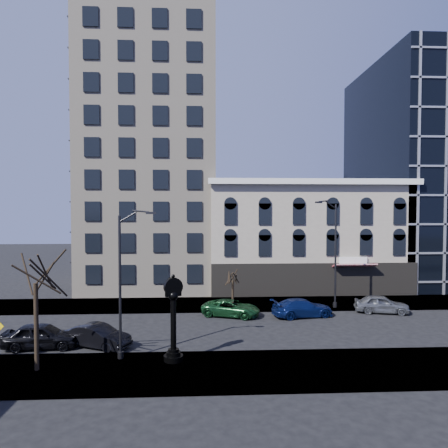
{
  "coord_description": "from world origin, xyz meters",
  "views": [
    {
      "loc": [
        0.33,
        -30.42,
        9.2
      ],
      "look_at": [
        2.0,
        4.0,
        8.0
      ],
      "focal_mm": 32.0,
      "sensor_mm": 36.0,
      "label": 1
    }
  ],
  "objects": [
    {
      "name": "street_clock",
      "position": [
        -1.56,
        -6.54,
        2.49
      ],
      "size": [
        1.19,
        1.19,
        5.23
      ],
      "rotation": [
        0.0,
        0.0,
        0.38
      ],
      "color": "black",
      "rests_on": "sidewalk_near"
    },
    {
      "name": "car_far_b",
      "position": [
        8.75,
        3.35,
        0.77
      ],
      "size": [
        5.62,
        3.11,
        1.54
      ],
      "primitive_type": "imported",
      "rotation": [
        0.0,
        0.0,
        1.76
      ],
      "color": "#0C194C",
      "rests_on": "ground"
    },
    {
      "name": "glass_office",
      "position": [
        32.0,
        20.91,
        14.0
      ],
      "size": [
        20.0,
        20.15,
        28.0
      ],
      "color": "black",
      "rests_on": "ground"
    },
    {
      "name": "ground",
      "position": [
        0.0,
        0.0,
        0.0
      ],
      "size": [
        160.0,
        160.0,
        0.0
      ],
      "primitive_type": "plane",
      "color": "black",
      "rests_on": "ground"
    },
    {
      "name": "street_lamp_near",
      "position": [
        -4.16,
        -6.03,
        7.11
      ],
      "size": [
        2.4,
        0.39,
        9.27
      ],
      "rotation": [
        0.0,
        0.0,
        -0.04
      ],
      "color": "black",
      "rests_on": "sidewalk_near"
    },
    {
      "name": "victorian_row",
      "position": [
        12.0,
        15.89,
        6.0
      ],
      "size": [
        22.6,
        11.19,
        12.5
      ],
      "color": "#A79C8A",
      "rests_on": "ground"
    },
    {
      "name": "sidewalk_near",
      "position": [
        0.0,
        -8.0,
        0.06
      ],
      "size": [
        160.0,
        6.0,
        0.12
      ],
      "primitive_type": "cube",
      "color": "gray",
      "rests_on": "ground"
    },
    {
      "name": "street_lamp_far",
      "position": [
        11.79,
        5.76,
        7.81
      ],
      "size": [
        2.55,
        1.1,
        10.18
      ],
      "rotation": [
        0.0,
        0.0,
        3.47
      ],
      "color": "black",
      "rests_on": "sidewalk_far"
    },
    {
      "name": "car_near_a",
      "position": [
        -10.54,
        -3.56,
        0.83
      ],
      "size": [
        5.02,
        2.29,
        1.67
      ],
      "primitive_type": "imported",
      "rotation": [
        0.0,
        0.0,
        1.64
      ],
      "color": "black",
      "rests_on": "ground"
    },
    {
      "name": "car_far_a",
      "position": [
        2.61,
        3.81,
        0.7
      ],
      "size": [
        5.51,
        3.81,
        1.4
      ],
      "primitive_type": "imported",
      "rotation": [
        0.0,
        0.0,
        1.24
      ],
      "color": "#143F1E",
      "rests_on": "ground"
    },
    {
      "name": "car_far_c",
      "position": [
        16.14,
        4.27,
        0.79
      ],
      "size": [
        4.97,
        2.91,
        1.59
      ],
      "primitive_type": "imported",
      "rotation": [
        0.0,
        0.0,
        1.34
      ],
      "color": "#595B60",
      "rests_on": "ground"
    },
    {
      "name": "cream_tower",
      "position": [
        -6.11,
        18.88,
        19.32
      ],
      "size": [
        15.9,
        15.4,
        42.5
      ],
      "color": "#BCAE97",
      "rests_on": "ground"
    },
    {
      "name": "sidewalk_far",
      "position": [
        0.0,
        8.0,
        0.06
      ],
      "size": [
        160.0,
        6.0,
        0.12
      ],
      "primitive_type": "cube",
      "color": "gray",
      "rests_on": "ground"
    },
    {
      "name": "bare_tree_near",
      "position": [
        -9.2,
        -7.6,
        6.16
      ],
      "size": [
        4.66,
        4.66,
        7.99
      ],
      "color": "black",
      "rests_on": "sidewalk_near"
    },
    {
      "name": "bare_tree_far",
      "position": [
        3.03,
        7.75,
        2.91
      ],
      "size": [
        2.16,
        2.16,
        3.72
      ],
      "color": "black",
      "rests_on": "sidewalk_far"
    },
    {
      "name": "car_near_b",
      "position": [
        -6.85,
        -3.58,
        0.75
      ],
      "size": [
        4.78,
        3.31,
        1.49
      ],
      "primitive_type": "imported",
      "rotation": [
        0.0,
        0.0,
        1.15
      ],
      "color": "black",
      "rests_on": "ground"
    }
  ]
}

